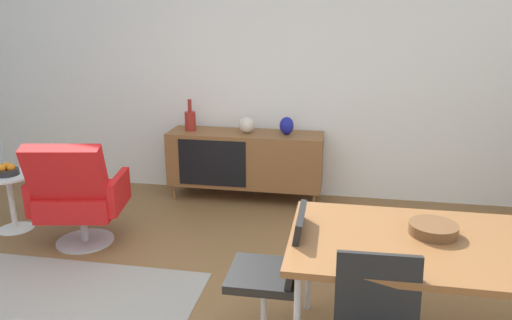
# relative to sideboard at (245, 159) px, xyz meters

# --- Properties ---
(wall_back) EXTENTS (6.80, 0.12, 2.80)m
(wall_back) POSITION_rel_sideboard_xyz_m (0.08, 0.30, 0.96)
(wall_back) COLOR white
(wall_back) RESTS_ON ground_plane
(sideboard) EXTENTS (1.60, 0.45, 0.72)m
(sideboard) POSITION_rel_sideboard_xyz_m (0.00, 0.00, 0.00)
(sideboard) COLOR brown
(sideboard) RESTS_ON ground_plane
(vase_cobalt) EXTENTS (0.16, 0.16, 0.16)m
(vase_cobalt) POSITION_rel_sideboard_xyz_m (0.02, 0.00, 0.36)
(vase_cobalt) COLOR beige
(vase_cobalt) RESTS_ON sideboard
(vase_sculptural_dark) EXTENTS (0.11, 0.11, 0.33)m
(vase_sculptural_dark) POSITION_rel_sideboard_xyz_m (-0.58, 0.00, 0.39)
(vase_sculptural_dark) COLOR maroon
(vase_sculptural_dark) RESTS_ON sideboard
(vase_ceramic_small) EXTENTS (0.14, 0.14, 0.18)m
(vase_ceramic_small) POSITION_rel_sideboard_xyz_m (0.43, 0.00, 0.37)
(vase_ceramic_small) COLOR navy
(vase_ceramic_small) RESTS_ON sideboard
(dining_table) EXTENTS (1.60, 0.90, 0.74)m
(dining_table) POSITION_rel_sideboard_xyz_m (1.54, -2.32, 0.26)
(dining_table) COLOR brown
(dining_table) RESTS_ON ground_plane
(wooden_bowl_on_table) EXTENTS (0.26, 0.26, 0.06)m
(wooden_bowl_on_table) POSITION_rel_sideboard_xyz_m (1.50, -2.22, 0.33)
(wooden_bowl_on_table) COLOR brown
(wooden_bowl_on_table) RESTS_ON dining_table
(dining_chair_near_window) EXTENTS (0.43, 0.40, 0.86)m
(dining_chair_near_window) POSITION_rel_sideboard_xyz_m (0.65, -2.32, 0.03)
(dining_chair_near_window) COLOR black
(dining_chair_near_window) RESTS_ON ground_plane
(lounge_chair_red) EXTENTS (0.80, 0.75, 0.95)m
(lounge_chair_red) POSITION_rel_sideboard_xyz_m (-1.14, -1.34, 0.03)
(lounge_chair_red) COLOR red
(lounge_chair_red) RESTS_ON ground_plane
(side_table_round) EXTENTS (0.44, 0.44, 0.52)m
(side_table_round) POSITION_rel_sideboard_xyz_m (-1.92, -1.14, -0.12)
(side_table_round) COLOR white
(side_table_round) RESTS_ON ground_plane
(fruit_bowl) EXTENTS (0.20, 0.20, 0.11)m
(fruit_bowl) POSITION_rel_sideboard_xyz_m (-1.92, -1.14, 0.12)
(fruit_bowl) COLOR #262628
(fruit_bowl) RESTS_ON side_table_round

